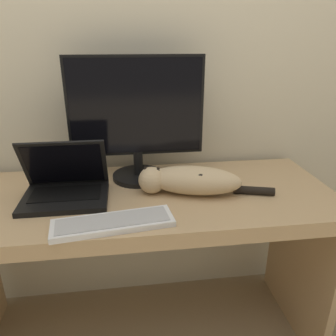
{
  "coord_description": "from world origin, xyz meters",
  "views": [
    {
      "loc": [
        -0.05,
        -0.87,
        1.34
      ],
      "look_at": [
        0.11,
        0.27,
        0.87
      ],
      "focal_mm": 35.0,
      "sensor_mm": 36.0,
      "label": 1
    }
  ],
  "objects_px": {
    "cat": "(189,180)",
    "external_keyboard": "(113,223)",
    "laptop": "(65,187)",
    "monitor": "(137,118)"
  },
  "relations": [
    {
      "from": "monitor",
      "to": "laptop",
      "type": "height_order",
      "value": "monitor"
    },
    {
      "from": "laptop",
      "to": "external_keyboard",
      "type": "bearing_deg",
      "value": -51.26
    },
    {
      "from": "laptop",
      "to": "monitor",
      "type": "bearing_deg",
      "value": 28.28
    },
    {
      "from": "laptop",
      "to": "cat",
      "type": "distance_m",
      "value": 0.48
    },
    {
      "from": "cat",
      "to": "laptop",
      "type": "bearing_deg",
      "value": -166.73
    },
    {
      "from": "cat",
      "to": "external_keyboard",
      "type": "bearing_deg",
      "value": -128.82
    },
    {
      "from": "monitor",
      "to": "external_keyboard",
      "type": "height_order",
      "value": "monitor"
    },
    {
      "from": "monitor",
      "to": "external_keyboard",
      "type": "bearing_deg",
      "value": -105.47
    },
    {
      "from": "external_keyboard",
      "to": "cat",
      "type": "height_order",
      "value": "cat"
    },
    {
      "from": "laptop",
      "to": "cat",
      "type": "xyz_separation_m",
      "value": [
        0.48,
        -0.02,
        0.01
      ]
    }
  ]
}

